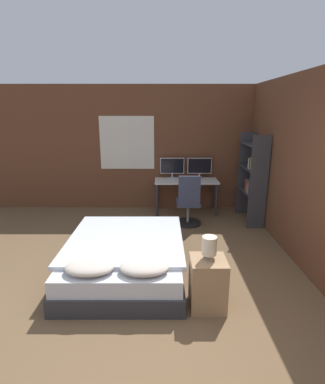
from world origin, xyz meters
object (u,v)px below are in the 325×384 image
at_px(computer_mouse, 200,181).
at_px(office_chair, 188,205).
at_px(bed, 125,257).
at_px(bedside_lamp, 209,246).
at_px(monitor_left, 172,167).
at_px(nightstand, 208,284).
at_px(monitor_right, 199,167).
at_px(desk, 186,184).
at_px(bookshelf, 254,176).
at_px(keyboard, 187,182).

bearing_deg(computer_mouse, office_chair, -116.28).
relative_size(bed, bedside_lamp, 7.33).
bearing_deg(monitor_left, nightstand, -85.20).
bearing_deg(monitor_right, bedside_lamp, -94.99).
bearing_deg(office_chair, desk, 89.07).
bearing_deg(monitor_right, office_chair, -108.00).
height_order(nightstand, office_chair, office_chair).
relative_size(computer_mouse, bookshelf, 0.04).
distance_m(bedside_lamp, bookshelf, 2.98).
relative_size(monitor_right, keyboard, 1.52).
bearing_deg(bed, keyboard, 66.63).
distance_m(desk, computer_mouse, 0.35).
distance_m(bedside_lamp, computer_mouse, 3.10).
bearing_deg(office_chair, keyboard, 88.74).
distance_m(keyboard, computer_mouse, 0.26).
bearing_deg(nightstand, bookshelf, 65.03).
bearing_deg(bedside_lamp, keyboard, 89.89).
bearing_deg(office_chair, computer_mouse, 63.72).
xyz_separation_m(bed, keyboard, (1.02, 2.35, 0.49)).
relative_size(desk, bookshelf, 0.77).
bearing_deg(monitor_right, nightstand, -94.99).
bearing_deg(monitor_right, desk, -145.82).
bearing_deg(bed, desk, 68.28).
distance_m(desk, keyboard, 0.23).
height_order(monitor_left, monitor_right, same).
height_order(monitor_right, office_chair, monitor_right).
height_order(bedside_lamp, office_chair, office_chair).
distance_m(monitor_left, keyboard, 0.56).
distance_m(nightstand, computer_mouse, 3.14).
xyz_separation_m(desk, monitor_left, (-0.30, 0.20, 0.35)).
bearing_deg(keyboard, monitor_right, 53.41).
relative_size(bed, nightstand, 3.31).
distance_m(bed, desk, 2.78).
bearing_deg(nightstand, computer_mouse, 85.05).
height_order(monitor_right, bookshelf, bookshelf).
height_order(monitor_left, keyboard, monitor_left).
xyz_separation_m(keyboard, bookshelf, (1.25, -0.40, 0.22)).
xyz_separation_m(monitor_left, bookshelf, (1.55, -0.80, -0.03)).
relative_size(nightstand, bookshelf, 0.34).
relative_size(bedside_lamp, desk, 0.20).
xyz_separation_m(bed, nightstand, (1.01, -0.74, 0.06)).
xyz_separation_m(nightstand, monitor_right, (0.31, 3.50, 0.68)).
distance_m(office_chair, bookshelf, 1.39).
bearing_deg(bookshelf, bedside_lamp, -114.97).
xyz_separation_m(bed, bedside_lamp, (1.01, -0.74, 0.51)).
xyz_separation_m(bed, office_chair, (1.00, 1.80, 0.15)).
bearing_deg(nightstand, desk, 89.90).
bearing_deg(bed, monitor_left, 75.41).
distance_m(bed, bookshelf, 3.08).
relative_size(office_chair, bookshelf, 0.58).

